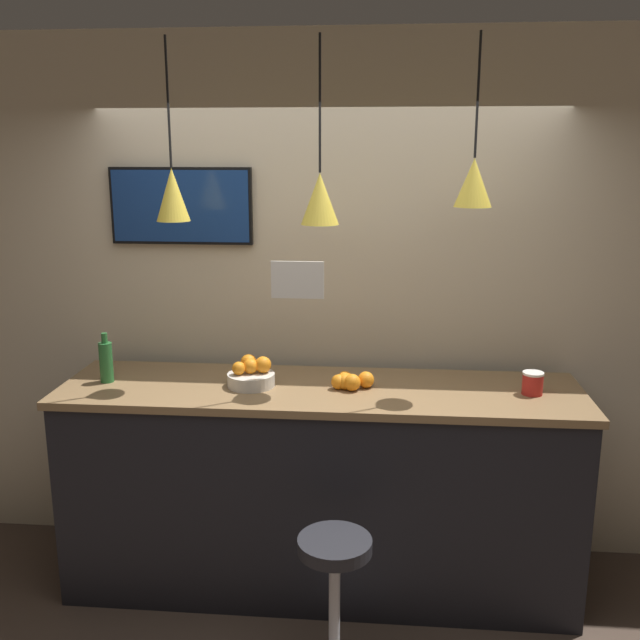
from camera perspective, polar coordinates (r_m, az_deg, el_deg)
back_wall at (r=3.98m, az=0.60°, el=1.39°), size 8.00×0.06×2.90m
service_counter at (r=3.85m, az=0.00°, el=-13.22°), size 2.65×0.71×1.11m
bar_stool at (r=3.31m, az=1.17°, el=-20.59°), size 0.38×0.38×0.66m
fruit_bowl at (r=3.65m, az=-5.51°, el=-4.38°), size 0.24×0.24×0.15m
orange_pile at (r=3.60m, az=2.33°, el=-4.88°), size 0.22×0.16×0.09m
juice_bottle at (r=3.84m, az=-16.75°, el=-3.18°), size 0.07×0.07×0.26m
spread_jar at (r=3.66m, az=16.65°, el=-4.87°), size 0.10×0.10×0.11m
pendant_lamp_left at (r=3.57m, az=-11.72°, el=9.86°), size 0.16×0.16×0.86m
pendant_lamp_middle at (r=3.44m, az=-0.01°, el=9.74°), size 0.18×0.18×0.87m
pendant_lamp_right at (r=3.44m, az=12.19°, el=10.75°), size 0.18×0.18×0.78m
mounted_tv at (r=4.00m, az=-11.06°, el=8.94°), size 0.78×0.04×0.42m
hanging_menu_board at (r=3.22m, az=-1.82°, el=3.22°), size 0.24×0.01×0.17m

